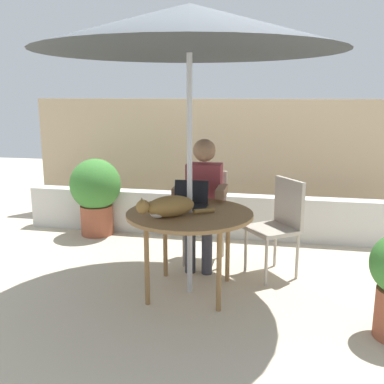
# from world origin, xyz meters

# --- Properties ---
(ground_plane) EXTENTS (14.00, 14.00, 0.00)m
(ground_plane) POSITION_xyz_m (0.00, 0.00, 0.00)
(ground_plane) COLOR beige
(fence_back) EXTENTS (5.22, 0.08, 1.60)m
(fence_back) POSITION_xyz_m (0.00, 2.30, 0.80)
(fence_back) COLOR tan
(fence_back) RESTS_ON ground
(planter_wall_low) EXTENTS (4.70, 0.20, 0.51)m
(planter_wall_low) POSITION_xyz_m (0.00, 1.57, 0.25)
(planter_wall_low) COLOR beige
(planter_wall_low) RESTS_ON ground
(patio_table) EXTENTS (1.05, 1.05, 0.71)m
(patio_table) POSITION_xyz_m (0.00, 0.00, 0.65)
(patio_table) COLOR olive
(patio_table) RESTS_ON ground
(patio_umbrella) EXTENTS (2.38, 2.38, 2.33)m
(patio_umbrella) POSITION_xyz_m (0.00, 0.00, 2.15)
(patio_umbrella) COLOR #B7B7BC
(patio_umbrella) RESTS_ON ground
(chair_occupied) EXTENTS (0.40, 0.40, 0.91)m
(chair_occupied) POSITION_xyz_m (0.00, 0.81, 0.54)
(chair_occupied) COLOR #B2A899
(chair_occupied) RESTS_ON ground
(chair_empty) EXTENTS (0.56, 0.56, 0.91)m
(chair_empty) POSITION_xyz_m (0.74, 0.55, 0.54)
(chair_empty) COLOR #B2A899
(chair_empty) RESTS_ON ground
(person_seated) EXTENTS (0.48, 0.48, 1.25)m
(person_seated) POSITION_xyz_m (-0.00, 0.65, 0.71)
(person_seated) COLOR maroon
(person_seated) RESTS_ON ground
(laptop) EXTENTS (0.30, 0.26, 0.21)m
(laptop) POSITION_xyz_m (-0.04, 0.21, 0.77)
(laptop) COLOR black
(laptop) RESTS_ON patio_table
(cat) EXTENTS (0.57, 0.39, 0.17)m
(cat) POSITION_xyz_m (-0.14, -0.17, 0.79)
(cat) COLOR olive
(cat) RESTS_ON patio_table
(potted_plant_by_chair) EXTENTS (0.60, 0.60, 0.92)m
(potted_plant_by_chair) POSITION_xyz_m (-1.42, 1.36, 0.53)
(potted_plant_by_chair) COLOR #9E5138
(potted_plant_by_chair) RESTS_ON ground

